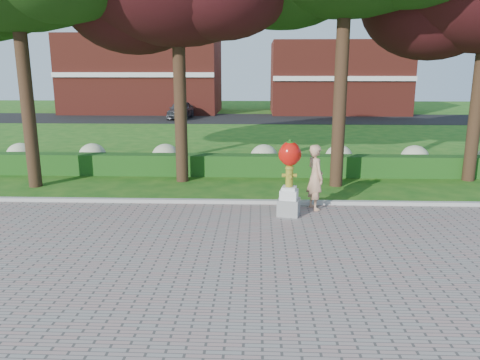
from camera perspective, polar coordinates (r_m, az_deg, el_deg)
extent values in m
plane|color=#1A5615|center=(11.31, -1.72, -7.31)|extent=(100.00, 100.00, 0.00)
cube|color=gray|center=(7.71, -3.81, -17.73)|extent=(40.00, 14.00, 0.04)
cube|color=#ADADA5|center=(14.13, -0.90, -2.72)|extent=(40.00, 0.18, 0.15)
cube|color=#1D4914|center=(17.94, -0.22, 1.83)|extent=(24.00, 0.70, 0.80)
ellipsoid|color=beige|center=(21.24, -25.18, 2.78)|extent=(1.10, 1.10, 0.99)
ellipsoid|color=beige|center=(20.04, -17.53, 2.87)|extent=(1.10, 1.10, 0.99)
ellipsoid|color=beige|center=(19.24, -9.07, 2.91)|extent=(1.10, 1.10, 0.99)
ellipsoid|color=beige|center=(18.88, 2.94, 2.86)|extent=(1.10, 1.10, 0.99)
ellipsoid|color=beige|center=(19.16, 11.96, 2.74)|extent=(1.10, 1.10, 0.99)
ellipsoid|color=beige|center=(19.89, 20.52, 2.56)|extent=(1.10, 1.10, 0.99)
cube|color=black|center=(38.77, 1.08, 7.50)|extent=(50.00, 8.00, 0.02)
cube|color=maroon|center=(45.84, -11.65, 12.51)|extent=(14.00, 8.00, 7.00)
cube|color=maroon|center=(45.15, 11.70, 12.12)|extent=(12.00, 8.00, 6.40)
cylinder|color=black|center=(17.39, -24.66, 10.10)|extent=(0.44, 0.44, 6.72)
cylinder|color=black|center=(16.81, -7.32, 10.16)|extent=(0.44, 0.44, 6.16)
cylinder|color=black|center=(16.30, 12.20, 11.84)|extent=(0.44, 0.44, 7.28)
cylinder|color=black|center=(18.77, 26.94, 8.74)|extent=(0.44, 0.44, 5.88)
ellipsoid|color=black|center=(19.08, 22.42, 19.38)|extent=(5.04, 5.04, 4.03)
cube|color=gray|center=(13.04, 5.94, -3.28)|extent=(0.68, 0.68, 0.46)
cube|color=silver|center=(12.94, 5.98, -1.75)|extent=(0.55, 0.55, 0.26)
cube|color=silver|center=(12.90, 6.00, -1.00)|extent=(0.44, 0.44, 0.09)
cylinder|color=olive|center=(12.83, 6.03, 0.32)|extent=(0.20, 0.20, 0.52)
ellipsoid|color=olive|center=(12.77, 6.06, 1.45)|extent=(0.24, 0.24, 0.17)
cylinder|color=olive|center=(12.81, 5.38, 0.57)|extent=(0.11, 0.10, 0.10)
cylinder|color=olive|center=(12.83, 6.70, 0.56)|extent=(0.11, 0.10, 0.10)
cylinder|color=olive|center=(12.68, 6.08, 0.42)|extent=(0.11, 0.11, 0.11)
cylinder|color=olive|center=(12.76, 6.07, 1.78)|extent=(0.07, 0.07, 0.05)
ellipsoid|color=red|center=(12.69, 6.10, 3.21)|extent=(0.58, 0.52, 0.67)
ellipsoid|color=red|center=(12.69, 5.35, 3.14)|extent=(0.28, 0.28, 0.43)
ellipsoid|color=red|center=(12.71, 6.85, 3.12)|extent=(0.28, 0.28, 0.43)
cylinder|color=#1D5212|center=(12.64, 6.14, 4.69)|extent=(0.09, 0.09, 0.11)
ellipsoid|color=#1D5212|center=(12.64, 6.14, 4.57)|extent=(0.22, 0.22, 0.07)
imported|color=tan|center=(13.53, 9.16, 0.34)|extent=(0.66, 0.80, 1.88)
imported|color=#404248|center=(39.06, -7.26, 8.48)|extent=(1.88, 4.19, 1.40)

